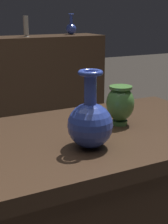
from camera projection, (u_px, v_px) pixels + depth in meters
name	position (u px, v px, depth m)	size (l,w,h in m)	color
vase_centerpiece	(90.00, 122.00, 1.07)	(0.15, 0.15, 0.25)	#2D429E
vase_tall_behind	(120.00, 104.00, 1.29)	(0.11, 0.11, 0.15)	#477A38
shelf_vase_far_right	(71.00, 28.00, 3.52)	(0.11, 0.11, 0.21)	#2D429E
shelf_vase_right	(26.00, 27.00, 3.20)	(0.06, 0.06, 0.19)	gray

